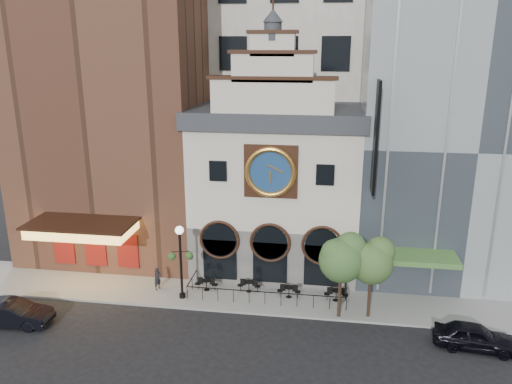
{
  "coord_description": "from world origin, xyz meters",
  "views": [
    {
      "loc": [
        3.72,
        -28.11,
        16.66
      ],
      "look_at": [
        -1.3,
        6.0,
        6.45
      ],
      "focal_mm": 35.0,
      "sensor_mm": 36.0,
      "label": 1
    }
  ],
  "objects_px": {
    "bistro_0": "(206,284)",
    "lamppost": "(180,254)",
    "tree_left": "(342,257)",
    "bistro_1": "(249,286)",
    "car_left": "(12,313)",
    "bistro_2": "(289,291)",
    "pedestrian": "(158,279)",
    "tree_right": "(373,260)",
    "bistro_3": "(336,294)",
    "car_right": "(475,337)"
  },
  "relations": [
    {
      "from": "bistro_0",
      "to": "bistro_1",
      "type": "height_order",
      "value": "same"
    },
    {
      "from": "tree_right",
      "to": "bistro_2",
      "type": "bearing_deg",
      "value": 162.18
    },
    {
      "from": "bistro_2",
      "to": "car_right",
      "type": "bearing_deg",
      "value": -20.97
    },
    {
      "from": "bistro_2",
      "to": "bistro_3",
      "type": "relative_size",
      "value": 1.0
    },
    {
      "from": "car_right",
      "to": "car_left",
      "type": "bearing_deg",
      "value": 100.2
    },
    {
      "from": "tree_left",
      "to": "tree_right",
      "type": "relative_size",
      "value": 1.06
    },
    {
      "from": "bistro_3",
      "to": "bistro_1",
      "type": "bearing_deg",
      "value": 176.27
    },
    {
      "from": "tree_right",
      "to": "bistro_3",
      "type": "bearing_deg",
      "value": 140.56
    },
    {
      "from": "bistro_0",
      "to": "pedestrian",
      "type": "relative_size",
      "value": 0.97
    },
    {
      "from": "tree_left",
      "to": "lamppost",
      "type": "bearing_deg",
      "value": 175.26
    },
    {
      "from": "bistro_1",
      "to": "tree_right",
      "type": "height_order",
      "value": "tree_right"
    },
    {
      "from": "bistro_0",
      "to": "tree_left",
      "type": "bearing_deg",
      "value": -13.31
    },
    {
      "from": "pedestrian",
      "to": "tree_right",
      "type": "height_order",
      "value": "tree_right"
    },
    {
      "from": "bistro_1",
      "to": "car_left",
      "type": "distance_m",
      "value": 15.08
    },
    {
      "from": "tree_left",
      "to": "tree_right",
      "type": "distance_m",
      "value": 1.88
    },
    {
      "from": "lamppost",
      "to": "tree_left",
      "type": "bearing_deg",
      "value": -20.16
    },
    {
      "from": "tree_left",
      "to": "car_right",
      "type": "bearing_deg",
      "value": -16.35
    },
    {
      "from": "bistro_2",
      "to": "tree_right",
      "type": "relative_size",
      "value": 0.3
    },
    {
      "from": "bistro_3",
      "to": "lamppost",
      "type": "relative_size",
      "value": 0.31
    },
    {
      "from": "lamppost",
      "to": "pedestrian",
      "type": "bearing_deg",
      "value": 140.31
    },
    {
      "from": "bistro_0",
      "to": "lamppost",
      "type": "relative_size",
      "value": 0.31
    },
    {
      "from": "bistro_2",
      "to": "lamppost",
      "type": "distance_m",
      "value": 7.74
    },
    {
      "from": "pedestrian",
      "to": "bistro_0",
      "type": "bearing_deg",
      "value": -56.51
    },
    {
      "from": "bistro_0",
      "to": "car_right",
      "type": "distance_m",
      "value": 17.27
    },
    {
      "from": "bistro_2",
      "to": "pedestrian",
      "type": "bearing_deg",
      "value": -178.89
    },
    {
      "from": "bistro_3",
      "to": "tree_right",
      "type": "height_order",
      "value": "tree_right"
    },
    {
      "from": "bistro_2",
      "to": "tree_left",
      "type": "relative_size",
      "value": 0.28
    },
    {
      "from": "lamppost",
      "to": "car_left",
      "type": "bearing_deg",
      "value": -169.35
    },
    {
      "from": "car_right",
      "to": "pedestrian",
      "type": "distance_m",
      "value": 20.5
    },
    {
      "from": "car_right",
      "to": "tree_right",
      "type": "distance_m",
      "value": 7.02
    },
    {
      "from": "bistro_0",
      "to": "bistro_1",
      "type": "distance_m",
      "value": 2.98
    },
    {
      "from": "bistro_0",
      "to": "bistro_2",
      "type": "xyz_separation_m",
      "value": [
        5.79,
        -0.2,
        0.0
      ]
    },
    {
      "from": "bistro_2",
      "to": "tree_right",
      "type": "distance_m",
      "value": 6.44
    },
    {
      "from": "car_right",
      "to": "bistro_0",
      "type": "bearing_deg",
      "value": 82.31
    },
    {
      "from": "bistro_1",
      "to": "bistro_2",
      "type": "bearing_deg",
      "value": -8.02
    },
    {
      "from": "bistro_2",
      "to": "pedestrian",
      "type": "height_order",
      "value": "pedestrian"
    },
    {
      "from": "lamppost",
      "to": "bistro_3",
      "type": "bearing_deg",
      "value": -9.33
    },
    {
      "from": "car_left",
      "to": "tree_left",
      "type": "relative_size",
      "value": 0.86
    },
    {
      "from": "bistro_1",
      "to": "bistro_2",
      "type": "xyz_separation_m",
      "value": [
        2.81,
        -0.4,
        0.0
      ]
    },
    {
      "from": "bistro_0",
      "to": "tree_right",
      "type": "xyz_separation_m",
      "value": [
        11.01,
        -1.88,
        3.39
      ]
    },
    {
      "from": "pedestrian",
      "to": "bistro_3",
      "type": "bearing_deg",
      "value": -61.96
    },
    {
      "from": "bistro_0",
      "to": "car_right",
      "type": "relative_size",
      "value": 0.36
    },
    {
      "from": "bistro_1",
      "to": "pedestrian",
      "type": "relative_size",
      "value": 0.97
    },
    {
      "from": "bistro_0",
      "to": "bistro_1",
      "type": "xyz_separation_m",
      "value": [
        2.98,
        0.2,
        0.0
      ]
    },
    {
      "from": "bistro_1",
      "to": "car_right",
      "type": "xyz_separation_m",
      "value": [
        13.72,
        -4.58,
        0.14
      ]
    },
    {
      "from": "car_right",
      "to": "lamppost",
      "type": "bearing_deg",
      "value": 87.32
    },
    {
      "from": "car_left",
      "to": "tree_left",
      "type": "bearing_deg",
      "value": -82.88
    },
    {
      "from": "bistro_1",
      "to": "tree_right",
      "type": "xyz_separation_m",
      "value": [
        8.03,
        -2.07,
        3.39
      ]
    },
    {
      "from": "pedestrian",
      "to": "tree_left",
      "type": "relative_size",
      "value": 0.29
    },
    {
      "from": "car_left",
      "to": "pedestrian",
      "type": "bearing_deg",
      "value": -56.7
    }
  ]
}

